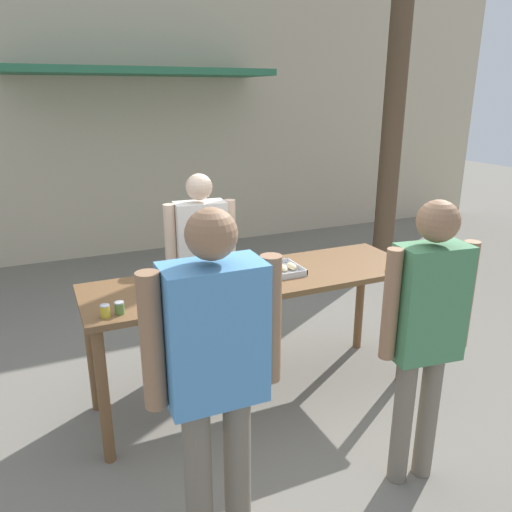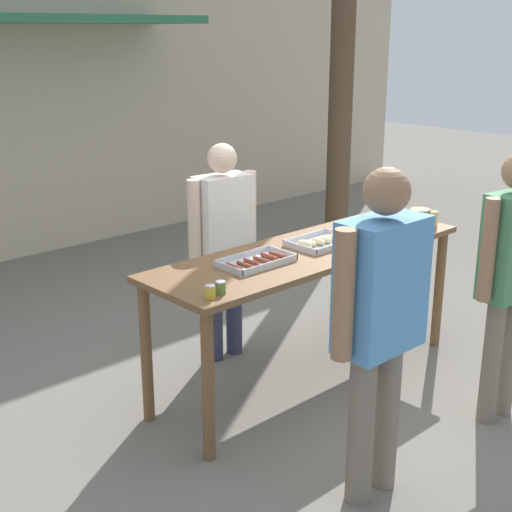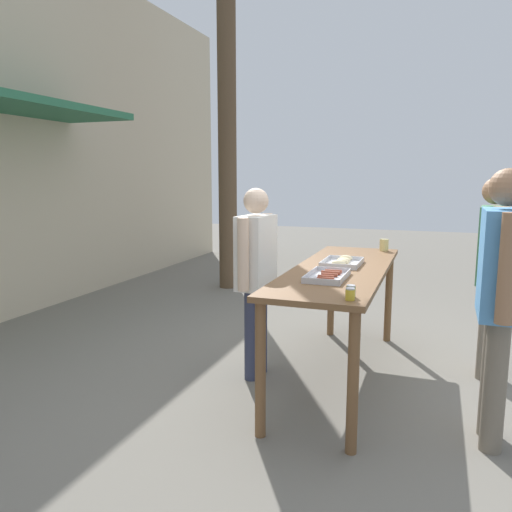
{
  "view_description": "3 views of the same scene",
  "coord_description": "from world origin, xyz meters",
  "px_view_note": "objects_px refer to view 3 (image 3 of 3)",
  "views": [
    {
      "loc": [
        -1.33,
        -2.97,
        2.16
      ],
      "look_at": [
        0.0,
        0.0,
        1.09
      ],
      "focal_mm": 35.0,
      "sensor_mm": 36.0,
      "label": 1
    },
    {
      "loc": [
        -3.3,
        -3.01,
        2.31
      ],
      "look_at": [
        -0.47,
        0.01,
        0.99
      ],
      "focal_mm": 50.0,
      "sensor_mm": 36.0,
      "label": 2
    },
    {
      "loc": [
        -3.96,
        -0.71,
        1.67
      ],
      "look_at": [
        -0.18,
        0.66,
        1.02
      ],
      "focal_mm": 35.0,
      "sensor_mm": 36.0,
      "label": 3
    }
  ],
  "objects_px": {
    "condiment_jar_ketchup": "(351,291)",
    "person_customer_holding_hotdog": "(501,285)",
    "food_tray_sausages": "(327,277)",
    "condiment_jar_mustard": "(350,294)",
    "beer_cup": "(384,245)",
    "person_customer_with_cup": "(491,259)",
    "food_tray_buns": "(342,262)",
    "person_server_behind_table": "(256,266)",
    "utility_pole": "(227,84)"
  },
  "relations": [
    {
      "from": "food_tray_buns",
      "to": "person_customer_holding_hotdog",
      "type": "height_order",
      "value": "person_customer_holding_hotdog"
    },
    {
      "from": "person_server_behind_table",
      "to": "person_customer_with_cup",
      "type": "height_order",
      "value": "person_customer_with_cup"
    },
    {
      "from": "condiment_jar_mustard",
      "to": "condiment_jar_ketchup",
      "type": "height_order",
      "value": "same"
    },
    {
      "from": "food_tray_sausages",
      "to": "beer_cup",
      "type": "distance_m",
      "value": 1.53
    },
    {
      "from": "beer_cup",
      "to": "condiment_jar_mustard",
      "type": "bearing_deg",
      "value": -179.58
    },
    {
      "from": "food_tray_buns",
      "to": "utility_pole",
      "type": "bearing_deg",
      "value": 38.71
    },
    {
      "from": "condiment_jar_ketchup",
      "to": "person_customer_holding_hotdog",
      "type": "xyz_separation_m",
      "value": [
        0.28,
        -0.85,
        0.04
      ]
    },
    {
      "from": "beer_cup",
      "to": "utility_pole",
      "type": "relative_size",
      "value": 0.02
    },
    {
      "from": "food_tray_sausages",
      "to": "beer_cup",
      "type": "height_order",
      "value": "beer_cup"
    },
    {
      "from": "beer_cup",
      "to": "person_server_behind_table",
      "type": "height_order",
      "value": "person_server_behind_table"
    },
    {
      "from": "food_tray_sausages",
      "to": "utility_pole",
      "type": "bearing_deg",
      "value": 33.48
    },
    {
      "from": "food_tray_sausages",
      "to": "person_customer_with_cup",
      "type": "bearing_deg",
      "value": -50.54
    },
    {
      "from": "food_tray_sausages",
      "to": "condiment_jar_ketchup",
      "type": "xyz_separation_m",
      "value": [
        -0.5,
        -0.25,
        0.02
      ]
    },
    {
      "from": "condiment_jar_mustard",
      "to": "food_tray_sausages",
      "type": "bearing_deg",
      "value": 24.04
    },
    {
      "from": "food_tray_sausages",
      "to": "person_server_behind_table",
      "type": "relative_size",
      "value": 0.29
    },
    {
      "from": "person_customer_holding_hotdog",
      "to": "condiment_jar_ketchup",
      "type": "bearing_deg",
      "value": -71.02
    },
    {
      "from": "food_tray_sausages",
      "to": "condiment_jar_mustard",
      "type": "height_order",
      "value": "condiment_jar_mustard"
    },
    {
      "from": "condiment_jar_ketchup",
      "to": "person_customer_with_cup",
      "type": "xyz_separation_m",
      "value": [
        1.45,
        -0.91,
        0.02
      ]
    },
    {
      "from": "condiment_jar_mustard",
      "to": "person_server_behind_table",
      "type": "bearing_deg",
      "value": 46.34
    },
    {
      "from": "person_customer_with_cup",
      "to": "food_tray_sausages",
      "type": "bearing_deg",
      "value": -43.27
    },
    {
      "from": "food_tray_buns",
      "to": "utility_pole",
      "type": "distance_m",
      "value": 4.06
    },
    {
      "from": "person_server_behind_table",
      "to": "utility_pole",
      "type": "height_order",
      "value": "utility_pole"
    },
    {
      "from": "food_tray_buns",
      "to": "person_customer_with_cup",
      "type": "distance_m",
      "value": 1.21
    },
    {
      "from": "condiment_jar_ketchup",
      "to": "beer_cup",
      "type": "height_order",
      "value": "beer_cup"
    },
    {
      "from": "food_tray_sausages",
      "to": "person_customer_holding_hotdog",
      "type": "distance_m",
      "value": 1.13
    },
    {
      "from": "food_tray_sausages",
      "to": "food_tray_buns",
      "type": "relative_size",
      "value": 1.08
    },
    {
      "from": "person_customer_with_cup",
      "to": "condiment_jar_mustard",
      "type": "bearing_deg",
      "value": -23.06
    },
    {
      "from": "beer_cup",
      "to": "utility_pole",
      "type": "height_order",
      "value": "utility_pole"
    },
    {
      "from": "utility_pole",
      "to": "condiment_jar_ketchup",
      "type": "bearing_deg",
      "value": -147.37
    },
    {
      "from": "condiment_jar_mustard",
      "to": "beer_cup",
      "type": "distance_m",
      "value": 2.09
    },
    {
      "from": "food_tray_buns",
      "to": "condiment_jar_mustard",
      "type": "relative_size",
      "value": 5.81
    },
    {
      "from": "person_customer_holding_hotdog",
      "to": "person_server_behind_table",
      "type": "bearing_deg",
      "value": -105.32
    },
    {
      "from": "person_customer_holding_hotdog",
      "to": "person_customer_with_cup",
      "type": "distance_m",
      "value": 1.17
    },
    {
      "from": "person_customer_holding_hotdog",
      "to": "utility_pole",
      "type": "bearing_deg",
      "value": -136.23
    },
    {
      "from": "food_tray_buns",
      "to": "person_customer_holding_hotdog",
      "type": "xyz_separation_m",
      "value": [
        -0.8,
        -1.1,
        0.06
      ]
    },
    {
      "from": "condiment_jar_ketchup",
      "to": "utility_pole",
      "type": "xyz_separation_m",
      "value": [
        3.84,
        2.46,
        1.99
      ]
    },
    {
      "from": "condiment_jar_mustard",
      "to": "person_server_behind_table",
      "type": "relative_size",
      "value": 0.05
    },
    {
      "from": "food_tray_buns",
      "to": "condiment_jar_mustard",
      "type": "distance_m",
      "value": 1.19
    },
    {
      "from": "condiment_jar_mustard",
      "to": "person_customer_with_cup",
      "type": "height_order",
      "value": "person_customer_with_cup"
    },
    {
      "from": "beer_cup",
      "to": "condiment_jar_ketchup",
      "type": "bearing_deg",
      "value": -179.84
    },
    {
      "from": "condiment_jar_ketchup",
      "to": "person_server_behind_table",
      "type": "xyz_separation_m",
      "value": [
        0.79,
        0.9,
        -0.04
      ]
    },
    {
      "from": "beer_cup",
      "to": "person_customer_with_cup",
      "type": "relative_size",
      "value": 0.07
    },
    {
      "from": "utility_pole",
      "to": "person_customer_with_cup",
      "type": "bearing_deg",
      "value": -125.38
    },
    {
      "from": "condiment_jar_ketchup",
      "to": "person_customer_holding_hotdog",
      "type": "height_order",
      "value": "person_customer_holding_hotdog"
    },
    {
      "from": "condiment_jar_mustard",
      "to": "condiment_jar_ketchup",
      "type": "xyz_separation_m",
      "value": [
        0.08,
        0.01,
        0.0
      ]
    },
    {
      "from": "person_customer_holding_hotdog",
      "to": "condiment_jar_mustard",
      "type": "bearing_deg",
      "value": -65.98
    },
    {
      "from": "condiment_jar_ketchup",
      "to": "utility_pole",
      "type": "distance_m",
      "value": 4.97
    },
    {
      "from": "condiment_jar_mustard",
      "to": "condiment_jar_ketchup",
      "type": "relative_size",
      "value": 1.0
    },
    {
      "from": "person_server_behind_table",
      "to": "person_customer_with_cup",
      "type": "xyz_separation_m",
      "value": [
        0.66,
        -1.81,
        0.06
      ]
    },
    {
      "from": "person_server_behind_table",
      "to": "person_customer_with_cup",
      "type": "relative_size",
      "value": 0.95
    }
  ]
}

